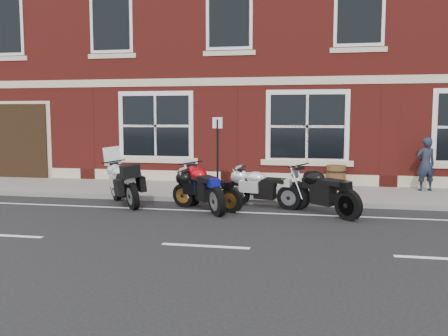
{
  "coord_description": "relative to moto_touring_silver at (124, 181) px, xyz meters",
  "views": [
    {
      "loc": [
        2.03,
        -11.43,
        2.31
      ],
      "look_at": [
        -0.59,
        1.6,
        0.91
      ],
      "focal_mm": 40.0,
      "sensor_mm": 36.0,
      "label": 1
    }
  ],
  "objects": [
    {
      "name": "moto_touring_silver",
      "position": [
        0.0,
        0.0,
        0.0
      ],
      "size": [
        1.51,
        1.85,
        1.48
      ],
      "rotation": [
        0.0,
        0.0,
        0.67
      ],
      "color": "black",
      "rests_on": "ground"
    },
    {
      "name": "barrel_planter",
      "position": [
        5.48,
        3.34,
        -0.14
      ],
      "size": [
        0.62,
        0.62,
        0.68
      ],
      "color": "#4E2114",
      "rests_on": "sidewalk"
    },
    {
      "name": "moto_sport_black",
      "position": [
        2.27,
        -0.32,
        -0.08
      ],
      "size": [
        1.92,
        0.81,
        0.9
      ],
      "rotation": [
        0.0,
        0.0,
        1.21
      ],
      "color": "black",
      "rests_on": "ground"
    },
    {
      "name": "moto_sport_silver",
      "position": [
        3.59,
        0.3,
        -0.08
      ],
      "size": [
        1.97,
        0.72,
        0.91
      ],
      "rotation": [
        0.0,
        0.0,
        1.27
      ],
      "color": "black",
      "rests_on": "ground"
    },
    {
      "name": "parking_sign",
      "position": [
        2.22,
        1.31,
        0.76
      ],
      "size": [
        0.3,
        0.11,
        2.15
      ],
      "rotation": [
        0.0,
        0.0,
        -0.31
      ],
      "color": "black",
      "rests_on": "sidewalk"
    },
    {
      "name": "pedestrian_left",
      "position": [
        8.03,
        3.21,
        0.3
      ],
      "size": [
        0.65,
        0.52,
        1.56
      ],
      "primitive_type": "imported",
      "rotation": [
        0.0,
        0.0,
        3.42
      ],
      "color": "#1C2232",
      "rests_on": "sidewalk"
    },
    {
      "name": "moto_naked_black",
      "position": [
        5.06,
        -0.36,
        -0.01
      ],
      "size": [
        1.77,
        1.69,
        1.04
      ],
      "rotation": [
        0.0,
        0.0,
        0.81
      ],
      "color": "black",
      "rests_on": "ground"
    },
    {
      "name": "pub_building",
      "position": [
        3.07,
        9.79,
        5.4
      ],
      "size": [
        24.0,
        12.0,
        12.0
      ],
      "primitive_type": "cube",
      "color": "maroon",
      "rests_on": "ground"
    },
    {
      "name": "ground",
      "position": [
        3.07,
        -0.71,
        -0.6
      ],
      "size": [
        80.0,
        80.0,
        0.0
      ],
      "primitive_type": "plane",
      "color": "black",
      "rests_on": "ground"
    },
    {
      "name": "moto_sport_red",
      "position": [
        2.24,
        -0.35,
        -0.0
      ],
      "size": [
        1.46,
        1.97,
        1.04
      ],
      "rotation": [
        0.0,
        0.0,
        0.62
      ],
      "color": "black",
      "rests_on": "ground"
    },
    {
      "name": "kerb",
      "position": [
        3.07,
        0.71,
        -0.54
      ],
      "size": [
        30.0,
        0.16,
        0.12
      ],
      "primitive_type": "cube",
      "color": "slate",
      "rests_on": "ground"
    },
    {
      "name": "sidewalk",
      "position": [
        3.07,
        2.29,
        -0.54
      ],
      "size": [
        30.0,
        3.0,
        0.12
      ],
      "primitive_type": "cube",
      "color": "slate",
      "rests_on": "ground"
    }
  ]
}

